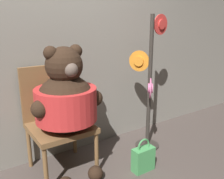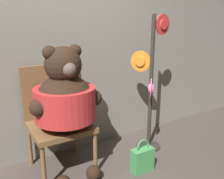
% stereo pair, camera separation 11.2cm
% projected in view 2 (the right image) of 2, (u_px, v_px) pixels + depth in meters
% --- Properties ---
extents(wall_back, '(8.00, 0.10, 2.29)m').
position_uv_depth(wall_back, '(49.00, 51.00, 2.57)').
color(wall_back, gray).
rests_on(wall_back, ground_plane).
extents(chair, '(0.56, 0.55, 1.03)m').
position_uv_depth(chair, '(56.00, 115.00, 2.48)').
color(chair, brown).
rests_on(chair, ground_plane).
extents(teddy_bear, '(0.68, 0.60, 1.25)m').
position_uv_depth(teddy_bear, '(65.00, 100.00, 2.28)').
color(teddy_bear, black).
rests_on(teddy_bear, ground_plane).
extents(hat_display_rack, '(0.45, 0.45, 1.52)m').
position_uv_depth(hat_display_rack, '(150.00, 87.00, 2.77)').
color(hat_display_rack, '#332D28').
rests_on(hat_display_rack, ground_plane).
extents(handbag_on_ground, '(0.23, 0.11, 0.35)m').
position_uv_depth(handbag_on_ground, '(142.00, 159.00, 2.47)').
color(handbag_on_ground, '#479E56').
rests_on(handbag_on_ground, ground_plane).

